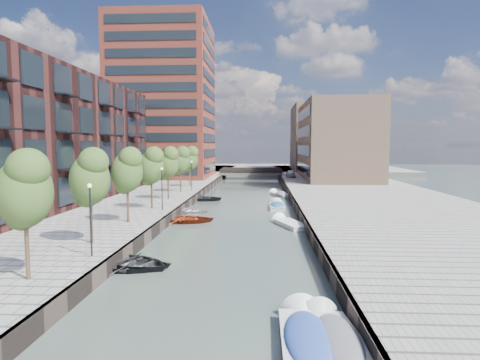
# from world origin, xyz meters

# --- Properties ---
(water) EXTENTS (300.00, 300.00, 0.00)m
(water) POSITION_xyz_m (0.00, 40.00, 0.00)
(water) COLOR #38473F
(water) RESTS_ON ground
(quay_right) EXTENTS (20.00, 140.00, 1.00)m
(quay_right) POSITION_xyz_m (16.00, 40.00, 0.50)
(quay_right) COLOR gray
(quay_right) RESTS_ON ground
(quay_wall_left) EXTENTS (0.25, 140.00, 1.00)m
(quay_wall_left) POSITION_xyz_m (-6.10, 40.00, 0.50)
(quay_wall_left) COLOR #332823
(quay_wall_left) RESTS_ON ground
(quay_wall_right) EXTENTS (0.25, 140.00, 1.00)m
(quay_wall_right) POSITION_xyz_m (6.10, 40.00, 0.50)
(quay_wall_right) COLOR #332823
(quay_wall_right) RESTS_ON ground
(far_closure) EXTENTS (80.00, 40.00, 1.00)m
(far_closure) POSITION_xyz_m (0.00, 100.00, 0.50)
(far_closure) COLOR gray
(far_closure) RESTS_ON ground
(apartment_block) EXTENTS (8.00, 38.00, 14.00)m
(apartment_block) POSITION_xyz_m (-20.00, 30.00, 8.00)
(apartment_block) COLOR black
(apartment_block) RESTS_ON quay_left
(tower) EXTENTS (18.00, 18.00, 30.00)m
(tower) POSITION_xyz_m (-17.00, 65.00, 16.00)
(tower) COLOR #9C3C2D
(tower) RESTS_ON quay_left
(tan_block_near) EXTENTS (12.00, 25.00, 14.00)m
(tan_block_near) POSITION_xyz_m (16.00, 62.00, 8.00)
(tan_block_near) COLOR #95765B
(tan_block_near) RESTS_ON quay_right
(tan_block_far) EXTENTS (12.00, 20.00, 16.00)m
(tan_block_far) POSITION_xyz_m (16.00, 88.00, 9.00)
(tan_block_far) COLOR #95765B
(tan_block_far) RESTS_ON quay_right
(bridge) EXTENTS (13.00, 6.00, 1.30)m
(bridge) POSITION_xyz_m (0.00, 72.00, 1.39)
(bridge) COLOR gray
(bridge) RESTS_ON ground
(tree_0) EXTENTS (2.50, 2.50, 5.95)m
(tree_0) POSITION_xyz_m (-8.50, 4.00, 5.31)
(tree_0) COLOR #382619
(tree_0) RESTS_ON quay_left
(tree_1) EXTENTS (2.50, 2.50, 5.95)m
(tree_1) POSITION_xyz_m (-8.50, 11.00, 5.31)
(tree_1) COLOR #382619
(tree_1) RESTS_ON quay_left
(tree_2) EXTENTS (2.50, 2.50, 5.95)m
(tree_2) POSITION_xyz_m (-8.50, 18.00, 5.31)
(tree_2) COLOR #382619
(tree_2) RESTS_ON quay_left
(tree_3) EXTENTS (2.50, 2.50, 5.95)m
(tree_3) POSITION_xyz_m (-8.50, 25.00, 5.31)
(tree_3) COLOR #382619
(tree_3) RESTS_ON quay_left
(tree_4) EXTENTS (2.50, 2.50, 5.95)m
(tree_4) POSITION_xyz_m (-8.50, 32.00, 5.31)
(tree_4) COLOR #382619
(tree_4) RESTS_ON quay_left
(tree_5) EXTENTS (2.50, 2.50, 5.95)m
(tree_5) POSITION_xyz_m (-8.50, 39.00, 5.31)
(tree_5) COLOR #382619
(tree_5) RESTS_ON quay_left
(tree_6) EXTENTS (2.50, 2.50, 5.95)m
(tree_6) POSITION_xyz_m (-8.50, 46.00, 5.31)
(tree_6) COLOR #382619
(tree_6) RESTS_ON quay_left
(lamp_0) EXTENTS (0.24, 0.24, 4.12)m
(lamp_0) POSITION_xyz_m (-7.20, 8.00, 3.51)
(lamp_0) COLOR black
(lamp_0) RESTS_ON quay_left
(lamp_1) EXTENTS (0.24, 0.24, 4.12)m
(lamp_1) POSITION_xyz_m (-7.20, 24.00, 3.51)
(lamp_1) COLOR black
(lamp_1) RESTS_ON quay_left
(lamp_2) EXTENTS (0.24, 0.24, 4.12)m
(lamp_2) POSITION_xyz_m (-7.20, 40.00, 3.51)
(lamp_2) COLOR black
(lamp_2) RESTS_ON quay_left
(sloop_0) EXTENTS (5.84, 5.16, 1.00)m
(sloop_0) POSITION_xyz_m (-5.21, 9.28, 0.00)
(sloop_0) COLOR black
(sloop_0) RESTS_ON ground
(sloop_1) EXTENTS (4.78, 3.71, 0.91)m
(sloop_1) POSITION_xyz_m (-5.06, 8.79, 0.00)
(sloop_1) COLOR black
(sloop_1) RESTS_ON ground
(sloop_2) EXTENTS (5.45, 4.09, 1.07)m
(sloop_2) POSITION_xyz_m (-4.70, 23.16, 0.00)
(sloop_2) COLOR maroon
(sloop_2) RESTS_ON ground
(sloop_3) EXTENTS (5.04, 4.17, 0.90)m
(sloop_3) POSITION_xyz_m (-5.40, 28.42, 0.00)
(sloop_3) COLOR silver
(sloop_3) RESTS_ON ground
(sloop_4) EXTENTS (5.34, 3.97, 1.06)m
(sloop_4) POSITION_xyz_m (-5.40, 38.06, 0.00)
(sloop_4) COLOR black
(sloop_4) RESTS_ON ground
(motorboat_0) EXTENTS (1.91, 5.44, 1.81)m
(motorboat_0) POSITION_xyz_m (4.07, 0.52, 0.22)
(motorboat_0) COLOR silver
(motorboat_0) RESTS_ON ground
(motorboat_1) EXTENTS (2.33, 5.26, 1.70)m
(motorboat_1) POSITION_xyz_m (5.07, 0.48, 0.21)
(motorboat_1) COLOR #B5B4B3
(motorboat_1) RESTS_ON ground
(motorboat_2) EXTENTS (3.29, 4.97, 1.57)m
(motorboat_2) POSITION_xyz_m (4.73, 22.36, 0.09)
(motorboat_2) COLOR white
(motorboat_2) RESTS_ON ground
(motorboat_3) EXTENTS (1.71, 4.87, 1.62)m
(motorboat_3) POSITION_xyz_m (4.12, 32.52, 0.20)
(motorboat_3) COLOR #B7B8B5
(motorboat_3) RESTS_ON ground
(motorboat_4) EXTENTS (3.29, 4.75, 1.51)m
(motorboat_4) POSITION_xyz_m (4.90, 43.74, 0.18)
(motorboat_4) COLOR silver
(motorboat_4) RESTS_ON ground
(car) EXTENTS (1.79, 4.30, 1.46)m
(car) POSITION_xyz_m (7.90, 64.38, 1.73)
(car) COLOR #A0A3A4
(car) RESTS_ON quay_right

